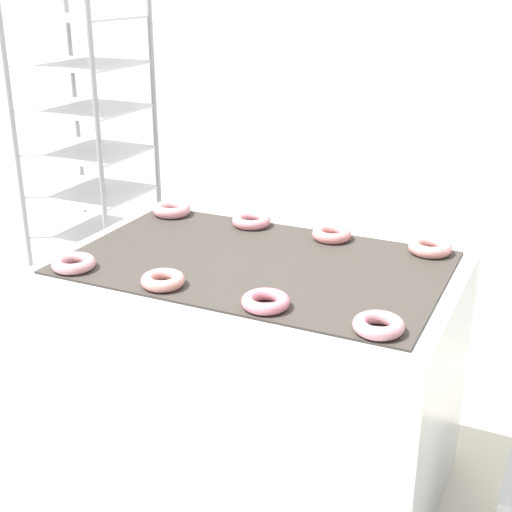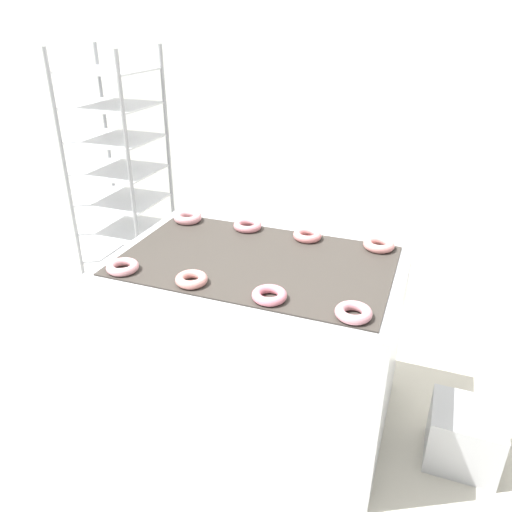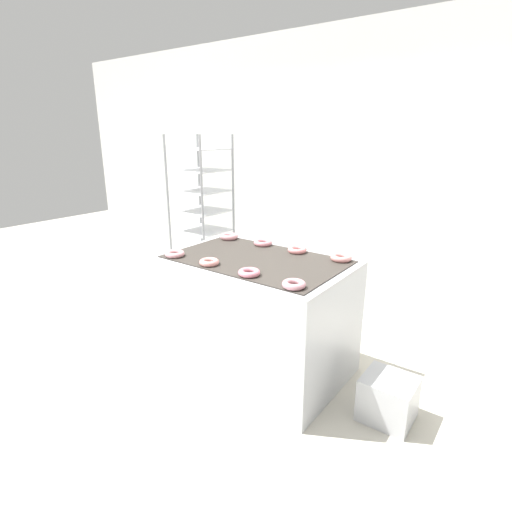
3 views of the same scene
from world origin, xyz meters
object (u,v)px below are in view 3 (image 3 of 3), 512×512
Objects in this scene: fryer_machine at (256,314)px; baking_rack_cart at (202,221)px; donut_near_midleft at (209,262)px; donut_far_midleft at (263,243)px; donut_far_left at (229,236)px; donut_far_midright at (297,250)px; donut_near_left at (175,254)px; donut_far_right at (341,258)px; donut_near_right at (294,284)px; glaze_bin at (388,399)px; donut_near_midright at (249,273)px.

baking_rack_cart is (-1.27, 0.73, 0.46)m from fryer_machine.
donut_far_midleft is at bearing 89.47° from donut_near_midleft.
donut_far_midright is at bearing 0.30° from donut_far_left.
donut_near_left is 0.95× the size of donut_far_left.
donut_far_right reaches higher than fryer_machine.
donut_near_right is 0.67m from donut_far_right.
donut_far_right is (0.54, 0.34, 0.49)m from fryer_machine.
glaze_bin is 2.14× the size of donut_far_right.
fryer_machine is 0.77× the size of baking_rack_cart.
baking_rack_cart reaches higher than donut_far_left.
donut_near_left is at bearing -89.90° from donut_far_left.
donut_far_right is at bearing -12.28° from baking_rack_cart.
donut_far_midright is at bearing -2.17° from donut_far_midleft.
donut_near_right reaches higher than donut_near_midright.
donut_near_midleft reaches higher than fryer_machine.
baking_rack_cart is 1.49m from donut_far_midright.
donut_near_midright is 0.99× the size of donut_far_midright.
donut_far_midright is (0.70, 0.65, 0.00)m from donut_near_left.
donut_near_left is (-1.61, -0.34, 0.79)m from glaze_bin.
donut_far_midright is (0.35, 0.64, 0.00)m from donut_near_midleft.
donut_near_right is (1.80, -1.06, 0.02)m from baking_rack_cart.
donut_far_left reaches higher than donut_far_midleft.
donut_near_midright is (0.37, -0.01, -0.00)m from donut_near_midleft.
donut_near_midright is at bearing -36.04° from baking_rack_cart.
donut_near_midright is at bearing 0.06° from donut_near_left.
glaze_bin is 2.11× the size of donut_far_left.
donut_near_left is 1.00× the size of donut_far_midright.
glaze_bin is 1.83m from donut_far_left.
donut_far_right is at bearing 61.88° from donut_near_midright.
glaze_bin is at bearing 14.87° from donut_near_midleft.
donut_far_right reaches higher than donut_far_midright.
donut_near_right is 0.75m from donut_far_midright.
donut_near_midright is at bearing -118.12° from donut_far_right.
donut_far_left reaches higher than donut_near_left.
baking_rack_cart is at bearing 150.65° from donut_far_left.
donut_near_midright is 0.35m from donut_near_right.
baking_rack_cart reaches higher than donut_near_midright.
donut_near_left is at bearing -118.49° from donut_far_midleft.
donut_far_left reaches higher than donut_far_right.
donut_near_midright is (0.72, 0.00, -0.00)m from donut_near_left.
donut_far_right reaches higher than donut_far_midleft.
fryer_machine reaches higher than glaze_bin.
fryer_machine is 0.62m from donut_far_midleft.
donut_near_left is 1.05× the size of donut_near_midleft.
donut_far_midleft is at bearing 61.51° from donut_near_left.
donut_near_left is 1.01× the size of donut_near_midright.
fryer_machine is 0.61m from donut_near_midleft.
donut_near_midleft is 0.92× the size of donut_far_midleft.
donut_far_left reaches higher than donut_far_midright.
donut_near_midright is at bearing -88.58° from donut_far_midright.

